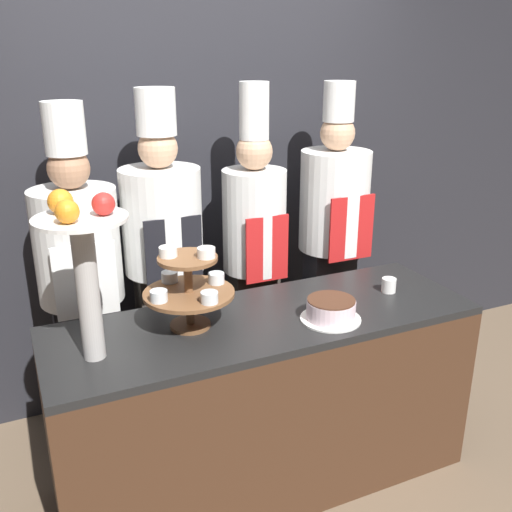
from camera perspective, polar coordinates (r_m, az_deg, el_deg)
wall_back at (r=3.24m, az=-6.77°, el=9.81°), size 10.00×0.06×2.80m
buffet_counter at (r=2.72m, az=0.90°, el=-14.29°), size 1.89×0.63×0.86m
tiered_stand at (r=2.36m, az=-6.76°, el=-2.99°), size 0.38×0.38×0.35m
fruit_pedestal at (r=2.12m, az=-16.89°, el=0.13°), size 0.33×0.33×0.64m
cake_round at (r=2.48m, az=7.50°, el=-5.38°), size 0.26×0.26×0.10m
cup_white at (r=2.81m, az=13.14°, el=-2.85°), size 0.07×0.07×0.07m
chef_left at (r=2.86m, az=-17.13°, el=-1.78°), size 0.40×0.40×1.75m
chef_center_left at (r=2.92m, az=-9.18°, el=0.20°), size 0.40×0.40×1.80m
chef_center_right at (r=3.09m, az=-0.16°, el=1.15°), size 0.34×0.34×1.82m
chef_right at (r=3.30m, az=7.71°, el=2.61°), size 0.39×0.39×1.81m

